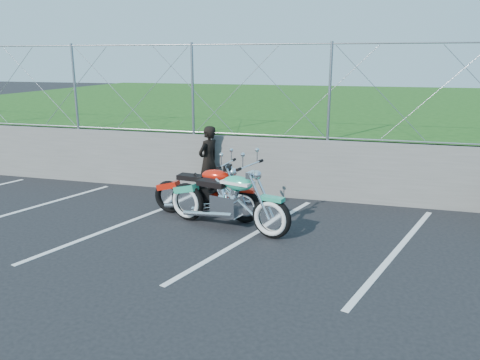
# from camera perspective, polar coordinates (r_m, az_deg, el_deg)

# --- Properties ---
(ground) EXTENTS (90.00, 90.00, 0.00)m
(ground) POSITION_cam_1_polar(r_m,az_deg,el_deg) (7.25, -0.55, -9.54)
(ground) COLOR black
(ground) RESTS_ON ground
(retaining_wall) EXTENTS (30.00, 0.22, 1.30)m
(retaining_wall) POSITION_cam_1_polar(r_m,az_deg,el_deg) (10.29, 4.88, 1.56)
(retaining_wall) COLOR #62625D
(retaining_wall) RESTS_ON ground
(grass_field) EXTENTS (30.00, 20.00, 1.30)m
(grass_field) POSITION_cam_1_polar(r_m,az_deg,el_deg) (20.07, 10.36, 7.79)
(grass_field) COLOR #1B4913
(grass_field) RESTS_ON ground
(chain_link_fence) EXTENTS (28.00, 0.03, 2.00)m
(chain_link_fence) POSITION_cam_1_polar(r_m,az_deg,el_deg) (10.04, 5.09, 10.77)
(chain_link_fence) COLOR gray
(chain_link_fence) RESTS_ON retaining_wall
(parking_lines) EXTENTS (18.29, 4.31, 0.01)m
(parking_lines) POSITION_cam_1_polar(r_m,az_deg,el_deg) (7.95, 9.90, -7.49)
(parking_lines) COLOR silver
(parking_lines) RESTS_ON ground
(cruiser_turquoise) EXTENTS (2.44, 0.90, 1.24)m
(cruiser_turquoise) POSITION_cam_1_polar(r_m,az_deg,el_deg) (8.28, -1.39, -2.74)
(cruiser_turquoise) COLOR black
(cruiser_turquoise) RESTS_ON ground
(naked_orange) EXTENTS (2.23, 0.76, 1.11)m
(naked_orange) POSITION_cam_1_polar(r_m,az_deg,el_deg) (8.89, -4.02, -1.69)
(naked_orange) COLOR black
(naked_orange) RESTS_ON ground
(person_standing) EXTENTS (0.55, 0.66, 1.55)m
(person_standing) POSITION_cam_1_polar(r_m,az_deg,el_deg) (10.35, -3.87, 2.36)
(person_standing) COLOR black
(person_standing) RESTS_ON ground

